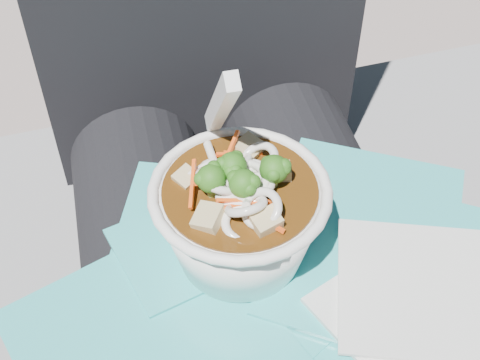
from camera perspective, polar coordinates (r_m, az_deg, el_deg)
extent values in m
cube|color=slate|center=(0.96, -1.00, -12.90)|extent=(1.03, 0.56, 0.44)
cylinder|color=black|center=(0.63, -6.20, -12.29)|extent=(0.15, 0.48, 0.15)
cylinder|color=black|center=(0.66, 9.20, -9.15)|extent=(0.15, 0.48, 0.15)
cube|color=#29ACAD|center=(0.60, 3.22, -3.87)|extent=(0.13, 0.12, 0.00)
cube|color=#29ACAD|center=(0.61, 10.59, -4.08)|extent=(0.24, 0.25, 0.00)
cube|color=#29ACAD|center=(0.61, -5.85, -2.96)|extent=(0.13, 0.15, 0.00)
cube|color=#29ACAD|center=(0.55, 1.88, -10.29)|extent=(0.17, 0.17, 0.00)
cube|color=#29ACAD|center=(0.53, 7.33, -13.48)|extent=(0.20, 0.17, 0.00)
cube|color=#29ACAD|center=(0.53, 0.09, -12.07)|extent=(0.14, 0.15, 0.00)
cube|color=#29ACAD|center=(0.53, -8.24, -12.58)|extent=(0.23, 0.21, 0.00)
cube|color=#29ACAD|center=(0.58, -3.34, -5.12)|extent=(0.16, 0.13, 0.00)
cube|color=#29ACAD|center=(0.57, 11.40, -6.62)|extent=(0.23, 0.23, 0.00)
cube|color=silver|center=(0.54, 14.21, -11.09)|extent=(0.15, 0.15, 0.00)
cube|color=silver|center=(0.55, 15.11, -8.92)|extent=(0.16, 0.16, 0.00)
torus|color=white|center=(0.50, 0.00, -0.94)|extent=(0.14, 0.14, 0.01)
cylinder|color=#3F2209|center=(0.51, 0.00, -1.17)|extent=(0.12, 0.12, 0.01)
torus|color=silver|center=(0.51, 1.56, 1.61)|extent=(0.04, 0.04, 0.02)
torus|color=silver|center=(0.50, 1.04, -0.21)|extent=(0.05, 0.05, 0.01)
torus|color=silver|center=(0.48, 0.52, -2.22)|extent=(0.04, 0.04, 0.03)
torus|color=silver|center=(0.51, 0.68, -0.19)|extent=(0.06, 0.06, 0.02)
torus|color=silver|center=(0.50, 0.22, -1.33)|extent=(0.04, 0.04, 0.03)
torus|color=silver|center=(0.50, -0.22, -0.36)|extent=(0.04, 0.04, 0.04)
torus|color=silver|center=(0.52, -1.24, 1.47)|extent=(0.06, 0.06, 0.04)
torus|color=silver|center=(0.50, -1.81, -0.04)|extent=(0.05, 0.05, 0.03)
torus|color=silver|center=(0.50, 0.21, -0.16)|extent=(0.04, 0.04, 0.02)
torus|color=silver|center=(0.48, 0.28, -3.73)|extent=(0.05, 0.05, 0.02)
torus|color=silver|center=(0.50, 0.18, -0.48)|extent=(0.06, 0.06, 0.03)
torus|color=silver|center=(0.51, -1.25, -0.20)|extent=(0.06, 0.06, 0.03)
torus|color=silver|center=(0.48, 1.83, -2.46)|extent=(0.03, 0.03, 0.03)
cylinder|color=silver|center=(0.52, -2.32, 1.79)|extent=(0.01, 0.03, 0.01)
cylinder|color=silver|center=(0.51, -3.31, 0.99)|extent=(0.03, 0.01, 0.01)
cylinder|color=silver|center=(0.49, 0.70, -1.70)|extent=(0.02, 0.03, 0.02)
cylinder|color=#789F4D|center=(0.50, 2.86, -0.03)|extent=(0.01, 0.01, 0.01)
sphere|color=#1B5112|center=(0.49, 2.91, 0.92)|extent=(0.02, 0.02, 0.02)
sphere|color=#1B5112|center=(0.49, 2.87, 0.47)|extent=(0.01, 0.01, 0.01)
sphere|color=#1B5112|center=(0.50, 2.39, 1.45)|extent=(0.01, 0.01, 0.01)
sphere|color=#1B5112|center=(0.49, 3.77, 1.01)|extent=(0.01, 0.01, 0.01)
sphere|color=#1B5112|center=(0.49, 3.79, 1.24)|extent=(0.01, 0.01, 0.01)
cylinder|color=#789F4D|center=(0.50, -0.63, 0.22)|extent=(0.01, 0.01, 0.01)
sphere|color=#1B5112|center=(0.50, -0.64, 1.18)|extent=(0.02, 0.02, 0.02)
sphere|color=#1B5112|center=(0.50, -0.30, 1.94)|extent=(0.01, 0.01, 0.01)
sphere|color=#1B5112|center=(0.49, -0.44, 0.83)|extent=(0.01, 0.01, 0.01)
sphere|color=#1B5112|center=(0.49, -0.82, 0.73)|extent=(0.01, 0.01, 0.01)
sphere|color=#1B5112|center=(0.49, -1.48, 1.38)|extent=(0.01, 0.01, 0.01)
cylinder|color=#789F4D|center=(0.50, -2.43, -0.85)|extent=(0.01, 0.01, 0.01)
sphere|color=#1B5112|center=(0.49, -2.47, 0.11)|extent=(0.02, 0.02, 0.02)
sphere|color=#1B5112|center=(0.49, -3.34, 0.08)|extent=(0.01, 0.01, 0.01)
sphere|color=#1B5112|center=(0.49, -3.32, 0.08)|extent=(0.01, 0.01, 0.01)
sphere|color=#1B5112|center=(0.49, -2.23, 1.07)|extent=(0.01, 0.01, 0.01)
sphere|color=#1B5112|center=(0.49, -2.31, 0.75)|extent=(0.01, 0.01, 0.01)
cylinder|color=#789F4D|center=(0.49, 0.29, -1.26)|extent=(0.01, 0.01, 0.01)
sphere|color=#1B5112|center=(0.48, 0.30, -0.31)|extent=(0.02, 0.02, 0.02)
sphere|color=#1B5112|center=(0.49, -0.26, 0.27)|extent=(0.01, 0.01, 0.01)
sphere|color=#1B5112|center=(0.48, -0.49, 0.22)|extent=(0.01, 0.01, 0.01)
sphere|color=#1B5112|center=(0.48, 0.78, -0.75)|extent=(0.01, 0.01, 0.01)
sphere|color=#1B5112|center=(0.48, 1.15, -0.13)|extent=(0.01, 0.01, 0.01)
cube|color=#FF5515|center=(0.48, 0.77, -2.11)|extent=(0.05, 0.00, 0.01)
cube|color=#FF5515|center=(0.47, 2.06, -3.47)|extent=(0.03, 0.02, 0.01)
cube|color=#FF5515|center=(0.48, 0.06, -1.78)|extent=(0.04, 0.01, 0.01)
cube|color=#FF5515|center=(0.48, -1.43, -2.68)|extent=(0.04, 0.02, 0.00)
cube|color=#FF5515|center=(0.50, -1.89, -0.51)|extent=(0.04, 0.01, 0.01)
cube|color=#FF5515|center=(0.51, -0.91, 2.40)|extent=(0.02, 0.03, 0.02)
cube|color=#FF5515|center=(0.49, -4.07, -0.31)|extent=(0.01, 0.04, 0.01)
cube|color=#FF5515|center=(0.50, -1.41, 1.09)|extent=(0.01, 0.03, 0.00)
cube|color=#FF5515|center=(0.52, -0.05, 2.22)|extent=(0.04, 0.00, 0.01)
cube|color=tan|center=(0.51, 3.37, 0.69)|extent=(0.02, 0.02, 0.01)
cube|color=tan|center=(0.53, 0.70, 2.61)|extent=(0.03, 0.03, 0.02)
cube|color=tan|center=(0.51, -4.59, 0.11)|extent=(0.02, 0.02, 0.01)
cube|color=tan|center=(0.48, -2.71, -3.28)|extent=(0.03, 0.03, 0.02)
cube|color=tan|center=(0.47, 2.26, -3.58)|extent=(0.02, 0.02, 0.02)
ellipsoid|color=white|center=(0.49, -0.40, -1.42)|extent=(0.03, 0.04, 0.01)
cube|color=white|center=(0.49, -1.64, 6.42)|extent=(0.01, 0.09, 0.11)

